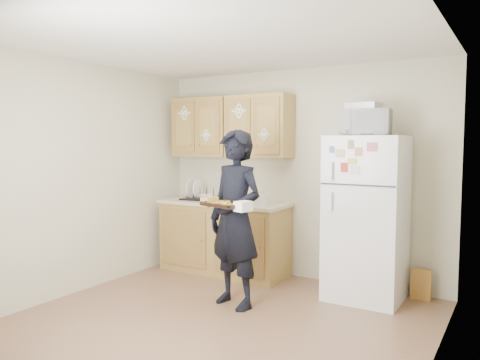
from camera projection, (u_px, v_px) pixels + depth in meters
name	position (u px, v px, depth m)	size (l,w,h in m)	color
floor	(214.00, 325.00, 4.19)	(3.60, 3.60, 0.00)	brown
ceiling	(212.00, 41.00, 3.99)	(3.60, 3.60, 0.00)	silver
wall_back	(298.00, 174.00, 5.63)	(3.60, 0.04, 2.50)	beige
wall_front	(27.00, 212.00, 2.56)	(3.60, 0.04, 2.50)	beige
wall_left	(75.00, 178.00, 5.02)	(0.04, 3.60, 2.50)	beige
wall_right	(432.00, 199.00, 3.16)	(0.04, 3.60, 2.50)	beige
refrigerator	(367.00, 218.00, 4.85)	(0.75, 0.70, 1.70)	white
base_cabinet	(224.00, 238.00, 5.86)	(1.60, 0.60, 0.86)	brown
countertop	(224.00, 203.00, 5.82)	(1.64, 0.64, 0.04)	beige
upper_cab_left	(204.00, 128.00, 6.07)	(0.80, 0.33, 0.75)	brown
upper_cab_right	(259.00, 126.00, 5.65)	(0.80, 0.33, 0.75)	brown
cereal_box	(421.00, 285.00, 4.85)	(0.20, 0.07, 0.32)	gold
person	(235.00, 219.00, 4.62)	(0.64, 0.42, 1.76)	black
baking_tray	(226.00, 205.00, 4.32)	(0.40, 0.29, 0.04)	black
pizza_front_left	(214.00, 203.00, 4.34)	(0.13, 0.13, 0.02)	orange
pizza_front_right	(227.00, 205.00, 4.20)	(0.13, 0.13, 0.02)	orange
pizza_back_left	(224.00, 202.00, 4.43)	(0.13, 0.13, 0.02)	orange
microwave	(366.00, 123.00, 4.74)	(0.48, 0.32, 0.27)	white
foil_pan	(364.00, 106.00, 4.77)	(0.32, 0.23, 0.07)	silver
dish_rack	(200.00, 193.00, 5.99)	(0.43, 0.32, 0.17)	black
bowl	(206.00, 197.00, 5.94)	(0.19, 0.19, 0.05)	silver
soap_bottle	(264.00, 199.00, 5.37)	(0.08, 0.08, 0.18)	white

